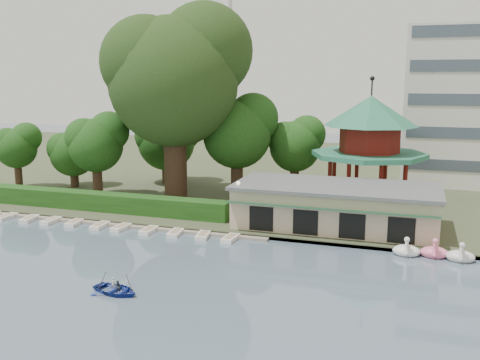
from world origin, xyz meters
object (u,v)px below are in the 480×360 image
at_px(dock, 101,222).
at_px(boathouse, 336,205).
at_px(rowboat_with_passengers, 116,286).
at_px(big_tree, 176,72).
at_px(pavilion, 370,139).

bearing_deg(dock, boathouse, 12.24).
relative_size(boathouse, rowboat_with_passengers, 3.55).
bearing_deg(rowboat_with_passengers, boathouse, 59.41).
distance_m(dock, big_tree, 18.50).
bearing_deg(big_tree, pavilion, 10.27).
bearing_deg(pavilion, rowboat_with_passengers, -114.61).
xyz_separation_m(pavilion, rowboat_with_passengers, (-13.51, -29.50, -7.00)).
xyz_separation_m(boathouse, big_tree, (-18.81, 6.26, 12.26)).
relative_size(boathouse, big_tree, 0.85).
bearing_deg(boathouse, rowboat_with_passengers, -120.59).
bearing_deg(boathouse, big_tree, 161.59).
height_order(dock, rowboat_with_passengers, rowboat_with_passengers).
bearing_deg(rowboat_with_passengers, pavilion, 65.39).
xyz_separation_m(pavilion, big_tree, (-20.81, -3.77, 7.14)).
relative_size(big_tree, rowboat_with_passengers, 4.17).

